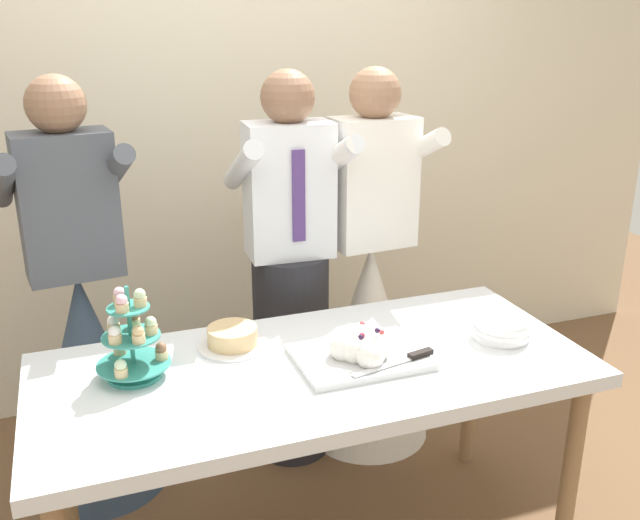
{
  "coord_description": "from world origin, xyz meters",
  "views": [
    {
      "loc": [
        -0.68,
        -1.91,
        1.85
      ],
      "look_at": [
        0.07,
        0.15,
        1.07
      ],
      "focal_mm": 39.14,
      "sensor_mm": 36.0,
      "label": 1
    }
  ],
  "objects_px": {
    "main_cake_tray": "(360,349)",
    "plate_stack": "(502,328)",
    "cupcake_stand": "(132,342)",
    "person_guest": "(87,355)",
    "dessert_table": "(315,384)",
    "person_bride": "(369,316)",
    "round_cake": "(232,338)",
    "person_groom": "(291,294)"
  },
  "relations": [
    {
      "from": "person_bride",
      "to": "dessert_table",
      "type": "bearing_deg",
      "value": -126.52
    },
    {
      "from": "cupcake_stand",
      "to": "person_bride",
      "type": "bearing_deg",
      "value": 27.95
    },
    {
      "from": "round_cake",
      "to": "person_bride",
      "type": "height_order",
      "value": "person_bride"
    },
    {
      "from": "dessert_table",
      "to": "main_cake_tray",
      "type": "height_order",
      "value": "main_cake_tray"
    },
    {
      "from": "cupcake_stand",
      "to": "person_guest",
      "type": "height_order",
      "value": "person_guest"
    },
    {
      "from": "main_cake_tray",
      "to": "person_bride",
      "type": "xyz_separation_m",
      "value": [
        0.35,
        0.71,
        -0.24
      ]
    },
    {
      "from": "cupcake_stand",
      "to": "plate_stack",
      "type": "height_order",
      "value": "cupcake_stand"
    },
    {
      "from": "dessert_table",
      "to": "plate_stack",
      "type": "relative_size",
      "value": 8.95
    },
    {
      "from": "cupcake_stand",
      "to": "person_guest",
      "type": "distance_m",
      "value": 0.7
    },
    {
      "from": "person_groom",
      "to": "person_guest",
      "type": "distance_m",
      "value": 0.85
    },
    {
      "from": "plate_stack",
      "to": "round_cake",
      "type": "height_order",
      "value": "plate_stack"
    },
    {
      "from": "dessert_table",
      "to": "main_cake_tray",
      "type": "xyz_separation_m",
      "value": [
        0.15,
        -0.03,
        0.12
      ]
    },
    {
      "from": "cupcake_stand",
      "to": "plate_stack",
      "type": "relative_size",
      "value": 1.52
    },
    {
      "from": "main_cake_tray",
      "to": "plate_stack",
      "type": "bearing_deg",
      "value": -1.28
    },
    {
      "from": "dessert_table",
      "to": "round_cake",
      "type": "bearing_deg",
      "value": 136.53
    },
    {
      "from": "cupcake_stand",
      "to": "round_cake",
      "type": "bearing_deg",
      "value": 16.15
    },
    {
      "from": "cupcake_stand",
      "to": "plate_stack",
      "type": "bearing_deg",
      "value": -7.24
    },
    {
      "from": "dessert_table",
      "to": "person_groom",
      "type": "xyz_separation_m",
      "value": [
        0.13,
        0.67,
        0.05
      ]
    },
    {
      "from": "plate_stack",
      "to": "round_cake",
      "type": "relative_size",
      "value": 0.84
    },
    {
      "from": "main_cake_tray",
      "to": "cupcake_stand",
      "type": "bearing_deg",
      "value": 168.33
    },
    {
      "from": "dessert_table",
      "to": "person_guest",
      "type": "bearing_deg",
      "value": 134.1
    },
    {
      "from": "dessert_table",
      "to": "person_bride",
      "type": "distance_m",
      "value": 0.85
    },
    {
      "from": "cupcake_stand",
      "to": "person_bride",
      "type": "height_order",
      "value": "person_bride"
    },
    {
      "from": "cupcake_stand",
      "to": "round_cake",
      "type": "xyz_separation_m",
      "value": [
        0.34,
        0.1,
        -0.09
      ]
    },
    {
      "from": "main_cake_tray",
      "to": "person_groom",
      "type": "bearing_deg",
      "value": 91.04
    },
    {
      "from": "round_cake",
      "to": "dessert_table",
      "type": "bearing_deg",
      "value": -43.47
    },
    {
      "from": "cupcake_stand",
      "to": "person_guest",
      "type": "xyz_separation_m",
      "value": [
        -0.14,
        0.61,
        -0.31
      ]
    },
    {
      "from": "dessert_table",
      "to": "main_cake_tray",
      "type": "distance_m",
      "value": 0.19
    },
    {
      "from": "plate_stack",
      "to": "main_cake_tray",
      "type": "bearing_deg",
      "value": 178.72
    },
    {
      "from": "round_cake",
      "to": "person_groom",
      "type": "distance_m",
      "value": 0.58
    },
    {
      "from": "dessert_table",
      "to": "plate_stack",
      "type": "height_order",
      "value": "plate_stack"
    },
    {
      "from": "person_guest",
      "to": "dessert_table",
      "type": "bearing_deg",
      "value": -45.9
    },
    {
      "from": "person_groom",
      "to": "person_guest",
      "type": "bearing_deg",
      "value": 176.31
    },
    {
      "from": "cupcake_stand",
      "to": "person_bride",
      "type": "distance_m",
      "value": 1.24
    },
    {
      "from": "cupcake_stand",
      "to": "person_groom",
      "type": "height_order",
      "value": "person_groom"
    },
    {
      "from": "cupcake_stand",
      "to": "main_cake_tray",
      "type": "xyz_separation_m",
      "value": [
        0.7,
        -0.15,
        -0.08
      ]
    },
    {
      "from": "dessert_table",
      "to": "round_cake",
      "type": "relative_size",
      "value": 7.5
    },
    {
      "from": "cupcake_stand",
      "to": "main_cake_tray",
      "type": "relative_size",
      "value": 0.7
    },
    {
      "from": "main_cake_tray",
      "to": "person_guest",
      "type": "relative_size",
      "value": 0.26
    },
    {
      "from": "cupcake_stand",
      "to": "main_cake_tray",
      "type": "distance_m",
      "value": 0.72
    },
    {
      "from": "dessert_table",
      "to": "cupcake_stand",
      "type": "distance_m",
      "value": 0.6
    },
    {
      "from": "round_cake",
      "to": "person_guest",
      "type": "height_order",
      "value": "person_guest"
    }
  ]
}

